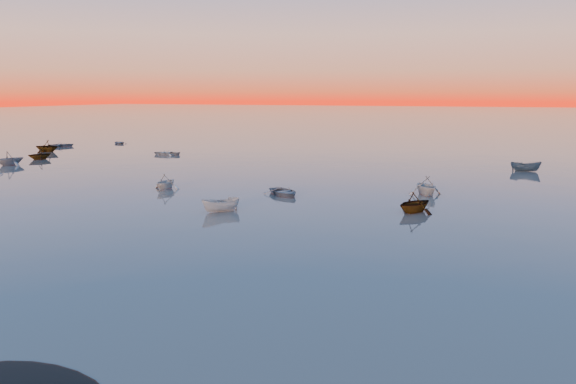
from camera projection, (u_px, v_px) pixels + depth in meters
The scene contains 5 objects.
ground at pixel (430, 141), 112.36m from camera, with size 600.00×600.00×0.00m, color #615951.
mud_lobes at pixel (82, 374), 19.29m from camera, with size 140.00×6.00×0.07m, color black, non-canonical shape.
moored_fleet at pixel (385, 172), 69.05m from camera, with size 124.00×58.00×1.20m, color silver, non-canonical shape.
boat_near_left at pixel (284, 195), 53.12m from camera, with size 4.17×1.74×1.04m, color slate.
boat_near_right at pixel (426, 195), 53.38m from camera, with size 3.93×1.77×1.38m, color silver.
Camera 1 is at (12.96, -15.24, 9.56)m, focal length 35.00 mm.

